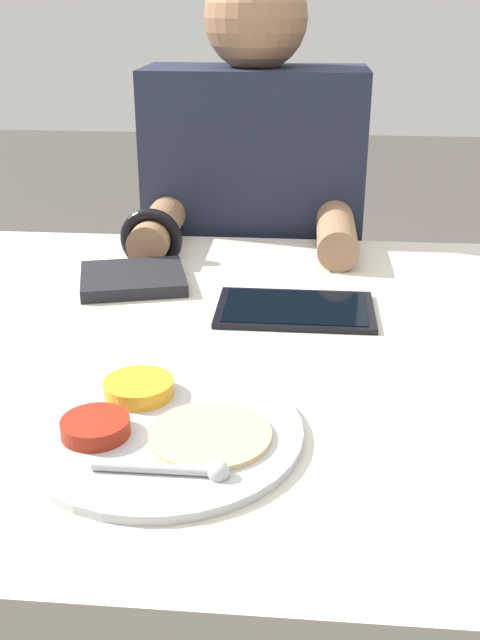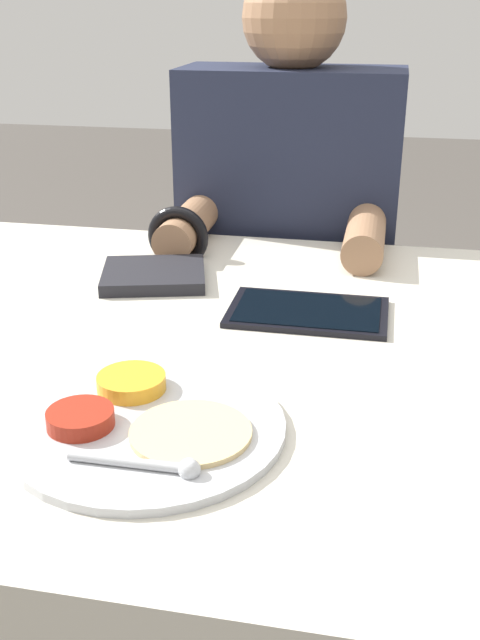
{
  "view_description": "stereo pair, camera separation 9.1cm",
  "coord_description": "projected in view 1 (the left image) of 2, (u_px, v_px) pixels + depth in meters",
  "views": [
    {
      "loc": [
        0.19,
        -0.9,
        1.15
      ],
      "look_at": [
        0.11,
        -0.06,
        0.79
      ],
      "focal_mm": 42.0,
      "sensor_mm": 36.0,
      "label": 1
    },
    {
      "loc": [
        0.28,
        -0.88,
        1.15
      ],
      "look_at": [
        0.11,
        -0.06,
        0.79
      ],
      "focal_mm": 42.0,
      "sensor_mm": 36.0,
      "label": 2
    }
  ],
  "objects": [
    {
      "name": "dining_table",
      "position": [
        169.0,
        555.0,
        1.15
      ],
      "size": [
        1.13,
        0.95,
        0.73
      ],
      "color": "beige",
      "rests_on": "ground_plane"
    },
    {
      "name": "thali_tray",
      "position": [
        160.0,
        428.0,
        0.78
      ],
      "size": [
        0.29,
        0.29,
        0.03
      ],
      "color": "#B7BABF",
      "rests_on": "dining_table"
    },
    {
      "name": "red_notebook",
      "position": [
        133.0,
        280.0,
        1.19
      ],
      "size": [
        0.19,
        0.18,
        0.02
      ],
      "color": "silver",
      "rests_on": "dining_table"
    },
    {
      "name": "tablet_device",
      "position": [
        295.0,
        309.0,
        1.09
      ],
      "size": [
        0.23,
        0.14,
        0.01
      ],
      "color": "black",
      "rests_on": "dining_table"
    },
    {
      "name": "person_diner",
      "position": [
        253.0,
        293.0,
        1.6
      ],
      "size": [
        0.43,
        0.42,
        1.21
      ],
      "color": "black",
      "rests_on": "ground_plane"
    }
  ]
}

